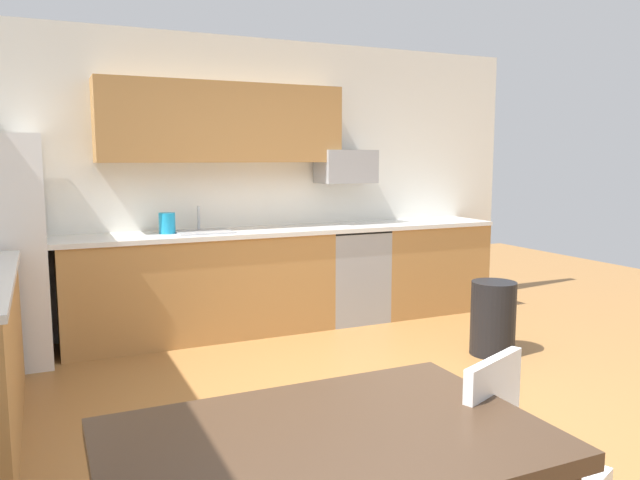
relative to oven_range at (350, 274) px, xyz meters
name	(u,v)px	position (x,y,z in m)	size (l,w,h in m)	color
ground_plane	(389,426)	(-0.91, -2.30, -0.46)	(12.00, 12.00, 0.00)	#9E6B38
wall_back	(249,183)	(-0.91, 0.35, 0.90)	(5.80, 0.10, 2.70)	white
cabinet_run_back	(201,287)	(-1.48, 0.00, -0.01)	(2.36, 0.60, 0.90)	#AD7A42
cabinet_run_back_right	(426,268)	(0.89, 0.00, -0.01)	(1.19, 0.60, 0.90)	#AD7A42
countertop_back	(261,232)	(-0.91, 0.00, 0.46)	(4.80, 0.64, 0.04)	silver
upper_cabinets_back	(223,123)	(-1.21, 0.13, 1.44)	(2.20, 0.34, 0.70)	#AD7A42
oven_range	(350,274)	(0.00, 0.00, 0.00)	(0.60, 0.60, 0.91)	#999BA0
microwave	(346,167)	(0.00, 0.10, 1.05)	(0.54, 0.36, 0.32)	#9EA0A5
sink_basin	(204,239)	(-1.45, 0.00, 0.42)	(0.48, 0.40, 0.14)	#A5A8AD
sink_faucet	(199,219)	(-1.45, 0.18, 0.58)	(0.02, 0.02, 0.24)	#B2B5BA
dining_table	(327,452)	(-1.96, -3.65, 0.21)	(1.40, 0.90, 0.72)	#422D1E
chair_near_table	(518,456)	(-1.19, -3.67, 0.05)	(0.52, 0.52, 0.85)	white
trash_bin	(493,318)	(0.55, -1.47, -0.16)	(0.36, 0.36, 0.60)	black
kettle	(167,224)	(-1.76, 0.05, 0.56)	(0.14, 0.14, 0.20)	#198CBF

